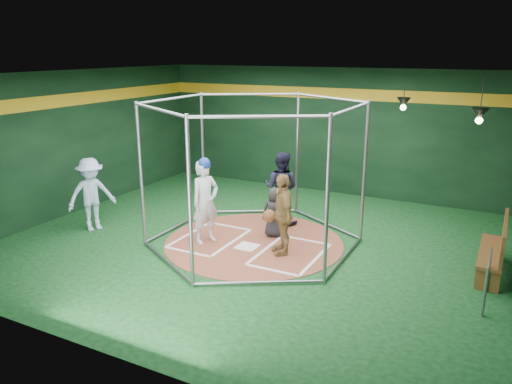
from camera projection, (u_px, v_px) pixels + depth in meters
The scene contains 15 objects.
room_shell at pixel (254, 162), 10.17m from camera, with size 10.10×9.10×3.53m.
clay_disc at pixel (254, 242), 10.65m from camera, with size 3.80×3.80×0.01m, color brown.
home_plate at pixel (247, 247), 10.39m from camera, with size 0.43×0.43×0.01m, color white.
batter_box_left at pixel (210, 238), 10.85m from camera, with size 1.17×1.77×0.01m.
batter_box_right at pixel (290, 254), 10.02m from camera, with size 1.17×1.77×0.01m.
batting_cage at pixel (254, 175), 10.24m from camera, with size 4.05×4.67×3.00m.
pendant_lamp_near at pixel (404, 102), 12.00m from camera, with size 0.34×0.34×0.90m.
pendant_lamp_far at pixel (480, 114), 9.84m from camera, with size 0.34×0.34×0.90m.
batter_figure at pixel (205, 201), 10.44m from camera, with size 0.63×0.75×1.84m.
visitor_leopard at pixel (283, 214), 9.88m from camera, with size 0.96×0.40×1.64m, color tan.
catcher_figure at pixel (274, 212), 10.84m from camera, with size 0.63×0.65×1.10m.
umpire at pixel (281, 188), 11.61m from camera, with size 0.83×0.65×1.71m, color black.
bystander_blue at pixel (91, 194), 11.22m from camera, with size 1.07×0.62×1.66m, color #ABC4E3.
dugout_bench at pixel (497, 247), 9.04m from camera, with size 0.41×1.77×1.03m.
steel_railing at pixel (488, 273), 7.97m from camera, with size 0.05×0.95×0.82m.
Camera 1 is at (4.59, -8.81, 4.00)m, focal length 35.00 mm.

